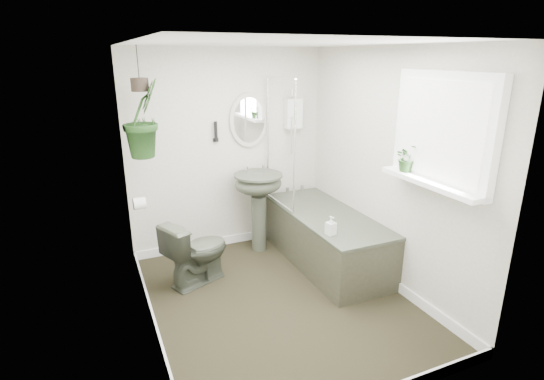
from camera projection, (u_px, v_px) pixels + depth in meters
name	position (u px, v px, depth m)	size (l,w,h in m)	color
floor	(278.00, 301.00, 4.01)	(2.30, 2.80, 0.02)	black
ceiling	(280.00, 42.00, 3.30)	(2.30, 2.80, 0.02)	white
wall_back	(228.00, 151.00, 4.89)	(2.30, 0.02, 2.30)	beige
wall_front	(381.00, 249.00, 2.43)	(2.30, 0.02, 2.30)	beige
wall_left	(140.00, 202.00, 3.21)	(0.02, 2.80, 2.30)	beige
wall_right	(388.00, 170.00, 4.10)	(0.02, 2.80, 2.30)	beige
skirting	(278.00, 295.00, 3.99)	(2.30, 2.80, 0.10)	white
bathtub	(326.00, 238.00, 4.66)	(0.72, 1.72, 0.58)	#3B4133
bath_screen	(280.00, 144.00, 4.66)	(0.04, 0.72, 1.40)	silver
shower_box	(293.00, 113.00, 5.01)	(0.20, 0.10, 0.35)	white
oval_mirror	(249.00, 120.00, 4.84)	(0.46, 0.03, 0.62)	beige
wall_sconce	(216.00, 131.00, 4.71)	(0.04, 0.04, 0.22)	black
toilet_roll_holder	(139.00, 203.00, 3.92)	(0.11, 0.11, 0.11)	white
window_recess	(443.00, 130.00, 3.31)	(0.08, 1.00, 0.90)	white
window_sill	(430.00, 183.00, 3.41)	(0.18, 1.00, 0.04)	white
window_blinds	(439.00, 131.00, 3.30)	(0.01, 0.86, 0.76)	white
toilet	(197.00, 251.00, 4.24)	(0.38, 0.67, 0.68)	#3B4133
pedestal_sink	(259.00, 212.00, 4.92)	(0.55, 0.47, 0.94)	#3B4133
sill_plant	(408.00, 158.00, 3.64)	(0.22, 0.19, 0.24)	black
hanging_plant	(143.00, 118.00, 3.96)	(0.40, 0.33, 0.73)	black
soap_bottle	(331.00, 226.00, 4.01)	(0.08, 0.08, 0.18)	#2C2020
hanging_pot	(140.00, 85.00, 3.87)	(0.16, 0.16, 0.12)	black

